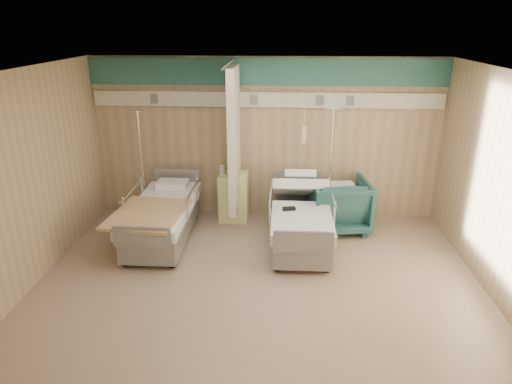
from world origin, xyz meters
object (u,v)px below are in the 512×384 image
(bed_left, at_px, (163,222))
(visitor_armchair, at_px, (338,204))
(bed_right, at_px, (300,225))
(iv_stand_right, at_px, (328,200))
(iv_stand_left, at_px, (145,199))
(bedside_cabinet, at_px, (234,197))

(bed_left, bearing_deg, visitor_armchair, 11.89)
(bed_right, relative_size, iv_stand_right, 1.07)
(bed_left, distance_m, iv_stand_left, 0.92)
(bedside_cabinet, bearing_deg, visitor_armchair, -9.46)
(bed_left, relative_size, iv_stand_left, 1.10)
(bed_right, height_order, visitor_armchair, visitor_armchair)
(bedside_cabinet, relative_size, visitor_armchair, 0.87)
(iv_stand_left, bearing_deg, bed_right, -15.82)
(bed_right, bearing_deg, visitor_armchair, 42.71)
(bed_right, relative_size, bed_left, 1.00)
(bedside_cabinet, distance_m, visitor_armchair, 1.82)
(bed_right, xyz_separation_m, bed_left, (-2.20, 0.00, 0.00))
(bedside_cabinet, bearing_deg, iv_stand_left, -175.09)
(iv_stand_right, bearing_deg, bedside_cabinet, 178.18)
(bed_right, xyz_separation_m, iv_stand_left, (-2.70, 0.77, 0.09))
(bedside_cabinet, bearing_deg, bed_right, -38.05)
(bedside_cabinet, distance_m, iv_stand_left, 1.56)
(iv_stand_right, bearing_deg, visitor_armchair, -58.79)
(bed_right, height_order, bedside_cabinet, bedside_cabinet)
(bed_right, xyz_separation_m, bedside_cabinet, (-1.15, 0.90, 0.11))
(bed_right, distance_m, bedside_cabinet, 1.46)
(bed_right, height_order, bed_left, same)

